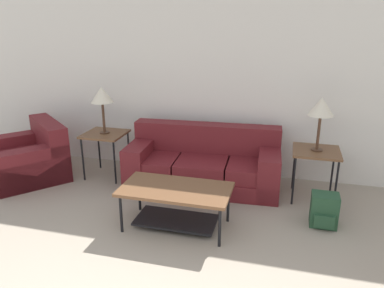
{
  "coord_description": "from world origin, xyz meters",
  "views": [
    {
      "loc": [
        1.02,
        -1.19,
        2.22
      ],
      "look_at": [
        -0.06,
        2.9,
        0.8
      ],
      "focal_mm": 35.0,
      "sensor_mm": 36.0,
      "label": 1
    }
  ],
  "objects_px": {
    "armchair": "(30,158)",
    "coffee_table": "(176,198)",
    "backpack": "(324,211)",
    "table_lamp_right": "(321,108)",
    "side_table_left": "(105,137)",
    "couch": "(203,165)",
    "side_table_right": "(316,155)",
    "table_lamp_left": "(102,96)"
  },
  "relations": [
    {
      "from": "armchair",
      "to": "coffee_table",
      "type": "height_order",
      "value": "armchair"
    },
    {
      "from": "armchair",
      "to": "backpack",
      "type": "relative_size",
      "value": 3.85
    },
    {
      "from": "coffee_table",
      "to": "table_lamp_right",
      "type": "xyz_separation_m",
      "value": [
        1.5,
        1.12,
        0.85
      ]
    },
    {
      "from": "coffee_table",
      "to": "side_table_left",
      "type": "distance_m",
      "value": 1.82
    },
    {
      "from": "couch",
      "to": "coffee_table",
      "type": "relative_size",
      "value": 1.75
    },
    {
      "from": "armchair",
      "to": "coffee_table",
      "type": "relative_size",
      "value": 1.22
    },
    {
      "from": "side_table_right",
      "to": "coffee_table",
      "type": "bearing_deg",
      "value": -143.17
    },
    {
      "from": "side_table_right",
      "to": "armchair",
      "type": "bearing_deg",
      "value": -175.37
    },
    {
      "from": "coffee_table",
      "to": "table_lamp_left",
      "type": "bearing_deg",
      "value": 141.54
    },
    {
      "from": "coffee_table",
      "to": "table_lamp_left",
      "type": "distance_m",
      "value": 1.99
    },
    {
      "from": "side_table_right",
      "to": "table_lamp_left",
      "type": "bearing_deg",
      "value": 180.0
    },
    {
      "from": "couch",
      "to": "table_lamp_left",
      "type": "relative_size",
      "value": 3.14
    },
    {
      "from": "couch",
      "to": "backpack",
      "type": "height_order",
      "value": "couch"
    },
    {
      "from": "table_lamp_left",
      "to": "table_lamp_right",
      "type": "relative_size",
      "value": 1.0
    },
    {
      "from": "table_lamp_left",
      "to": "couch",
      "type": "bearing_deg",
      "value": 1.66
    },
    {
      "from": "armchair",
      "to": "side_table_left",
      "type": "relative_size",
      "value": 2.22
    },
    {
      "from": "couch",
      "to": "armchair",
      "type": "relative_size",
      "value": 1.43
    },
    {
      "from": "side_table_right",
      "to": "backpack",
      "type": "xyz_separation_m",
      "value": [
        0.1,
        -0.68,
        -0.41
      ]
    },
    {
      "from": "couch",
      "to": "table_lamp_right",
      "type": "bearing_deg",
      "value": -1.66
    },
    {
      "from": "backpack",
      "to": "coffee_table",
      "type": "bearing_deg",
      "value": -164.39
    },
    {
      "from": "side_table_right",
      "to": "table_lamp_right",
      "type": "bearing_deg",
      "value": 80.54
    },
    {
      "from": "couch",
      "to": "side_table_right",
      "type": "distance_m",
      "value": 1.49
    },
    {
      "from": "armchair",
      "to": "table_lamp_left",
      "type": "xyz_separation_m",
      "value": [
        1.07,
        0.32,
        0.92
      ]
    },
    {
      "from": "backpack",
      "to": "armchair",
      "type": "bearing_deg",
      "value": 175.04
    },
    {
      "from": "couch",
      "to": "armchair",
      "type": "height_order",
      "value": "couch"
    },
    {
      "from": "side_table_right",
      "to": "couch",
      "type": "bearing_deg",
      "value": 178.34
    },
    {
      "from": "side_table_left",
      "to": "table_lamp_right",
      "type": "relative_size",
      "value": 0.99
    },
    {
      "from": "coffee_table",
      "to": "side_table_left",
      "type": "height_order",
      "value": "side_table_left"
    },
    {
      "from": "table_lamp_left",
      "to": "side_table_left",
      "type": "bearing_deg",
      "value": -71.57
    },
    {
      "from": "armchair",
      "to": "table_lamp_right",
      "type": "xyz_separation_m",
      "value": [
        3.98,
        0.32,
        0.92
      ]
    },
    {
      "from": "armchair",
      "to": "table_lamp_right",
      "type": "relative_size",
      "value": 2.19
    },
    {
      "from": "couch",
      "to": "side_table_left",
      "type": "xyz_separation_m",
      "value": [
        -1.45,
        -0.04,
        0.3
      ]
    },
    {
      "from": "side_table_right",
      "to": "table_lamp_left",
      "type": "distance_m",
      "value": 2.97
    },
    {
      "from": "couch",
      "to": "armchair",
      "type": "xyz_separation_m",
      "value": [
        -2.52,
        -0.36,
        -0.02
      ]
    },
    {
      "from": "coffee_table",
      "to": "side_table_right",
      "type": "xyz_separation_m",
      "value": [
        1.5,
        1.12,
        0.24
      ]
    },
    {
      "from": "backpack",
      "to": "table_lamp_left",
      "type": "bearing_deg",
      "value": 167.32
    },
    {
      "from": "coffee_table",
      "to": "backpack",
      "type": "relative_size",
      "value": 3.16
    },
    {
      "from": "table_lamp_left",
      "to": "side_table_right",
      "type": "bearing_deg",
      "value": -0.0
    },
    {
      "from": "coffee_table",
      "to": "backpack",
      "type": "bearing_deg",
      "value": 15.61
    },
    {
      "from": "armchair",
      "to": "coffee_table",
      "type": "bearing_deg",
      "value": -17.85
    },
    {
      "from": "armchair",
      "to": "table_lamp_left",
      "type": "bearing_deg",
      "value": 16.75
    },
    {
      "from": "armchair",
      "to": "table_lamp_right",
      "type": "distance_m",
      "value": 4.1
    }
  ]
}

